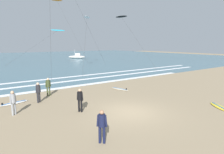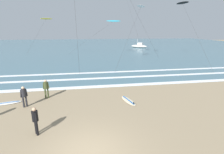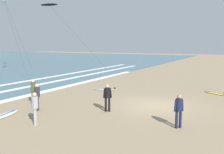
{
  "view_description": "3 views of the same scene",
  "coord_description": "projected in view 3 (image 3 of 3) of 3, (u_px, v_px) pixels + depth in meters",
  "views": [
    {
      "loc": [
        -8.04,
        -9.35,
        4.55
      ],
      "look_at": [
        1.86,
        4.75,
        1.53
      ],
      "focal_mm": 30.68,
      "sensor_mm": 36.0,
      "label": 1
    },
    {
      "loc": [
        0.04,
        -6.69,
        5.53
      ],
      "look_at": [
        2.07,
        5.85,
        1.97
      ],
      "focal_mm": 27.2,
      "sensor_mm": 36.0,
      "label": 2
    },
    {
      "loc": [
        -15.4,
        -5.06,
        3.95
      ],
      "look_at": [
        0.89,
        3.58,
        1.51
      ],
      "focal_mm": 41.06,
      "sensor_mm": 36.0,
      "label": 3
    }
  ],
  "objects": [
    {
      "name": "ground_plane",
      "position": [
        155.0,
        105.0,
        16.35
      ],
      "size": [
        160.0,
        160.0,
        0.0
      ],
      "primitive_type": "plane",
      "color": "#937F60"
    },
    {
      "name": "wave_foam_outer_break",
      "position": [
        9.0,
        84.0,
        24.76
      ],
      "size": [
        51.83,
        0.7,
        0.01
      ],
      "primitive_type": "cube",
      "color": "white",
      "rests_on": "ocean_surface"
    },
    {
      "name": "surfboard_near_water",
      "position": [
        5.0,
        115.0,
        14.03
      ],
      "size": [
        2.18,
        1.07,
        0.25
      ],
      "color": "silver",
      "rests_on": "ground"
    },
    {
      "name": "kite_black_low_near",
      "position": [
        49.0,
        5.0,
        42.48
      ],
      "size": [
        2.11,
        13.64,
        10.52
      ],
      "color": "black",
      "rests_on": "ground"
    },
    {
      "name": "wave_foam_mid_break",
      "position": [
        7.0,
        91.0,
        21.25
      ],
      "size": [
        54.02,
        0.68,
        0.01
      ],
      "primitive_type": "cube",
      "color": "white",
      "rests_on": "ocean_surface"
    },
    {
      "name": "surfer_right_near",
      "position": [
        33.0,
        89.0,
        16.77
      ],
      "size": [
        0.51,
        0.32,
        1.6
      ],
      "color": "#384223",
      "rests_on": "ground"
    },
    {
      "name": "surfboard_foreground_flat",
      "position": [
        216.0,
        93.0,
        20.12
      ],
      "size": [
        1.64,
        2.09,
        0.25
      ],
      "color": "yellow",
      "rests_on": "ground"
    },
    {
      "name": "surfer_left_near",
      "position": [
        37.0,
        95.0,
        14.98
      ],
      "size": [
        0.48,
        0.35,
        1.6
      ],
      "color": "#232328",
      "rests_on": "ground"
    },
    {
      "name": "surfer_background_far",
      "position": [
        35.0,
        105.0,
        12.38
      ],
      "size": [
        0.47,
        0.36,
        1.6
      ],
      "color": "gray",
      "rests_on": "ground"
    },
    {
      "name": "wave_foam_shoreline",
      "position": [
        30.0,
        95.0,
        19.57
      ],
      "size": [
        36.55,
        0.8,
        0.01
      ],
      "primitive_type": "cube",
      "color": "white",
      "rests_on": "ocean_surface"
    },
    {
      "name": "kite_white_far_left",
      "position": [
        4.0,
        3.0,
        37.14
      ],
      "size": [
        8.6,
        13.24,
        10.08
      ],
      "color": "white",
      "rests_on": "ground"
    },
    {
      "name": "surfer_foreground_main",
      "position": [
        107.0,
        95.0,
        14.77
      ],
      "size": [
        0.33,
        0.48,
        1.6
      ],
      "color": "black",
      "rests_on": "ground"
    },
    {
      "name": "surfboard_left_pile",
      "position": [
        106.0,
        89.0,
        21.84
      ],
      "size": [
        1.09,
        2.18,
        0.25
      ],
      "color": "beige",
      "rests_on": "ground"
    },
    {
      "name": "surfer_mid_group",
      "position": [
        179.0,
        108.0,
        11.88
      ],
      "size": [
        0.43,
        0.42,
        1.6
      ],
      "color": "#141938",
      "rests_on": "ground"
    }
  ]
}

